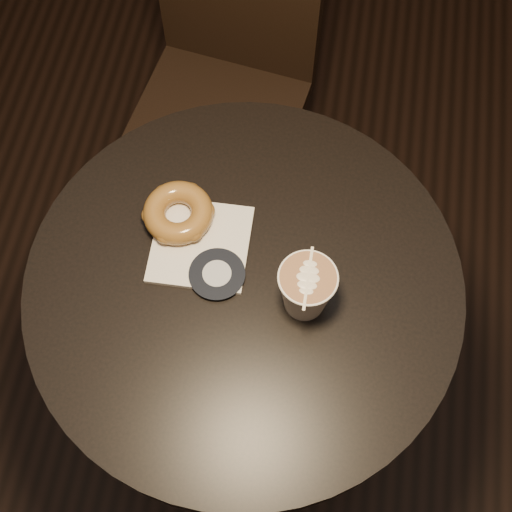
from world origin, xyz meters
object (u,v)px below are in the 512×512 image
(latte_cup, at_px, (306,290))
(chair, at_px, (228,60))
(pastry_bag, at_px, (201,244))
(cafe_table, at_px, (245,324))
(doughnut, at_px, (178,213))

(latte_cup, bearing_deg, chair, 110.65)
(chair, height_order, pastry_bag, chair)
(cafe_table, xyz_separation_m, pastry_bag, (-0.08, 0.05, 0.20))
(cafe_table, relative_size, latte_cup, 7.56)
(chair, distance_m, latte_cup, 0.75)
(latte_cup, bearing_deg, doughnut, 153.19)
(cafe_table, bearing_deg, chair, 103.03)
(doughnut, height_order, latte_cup, latte_cup)
(cafe_table, distance_m, pastry_bag, 0.22)
(cafe_table, relative_size, doughnut, 6.54)
(pastry_bag, distance_m, doughnut, 0.06)
(pastry_bag, xyz_separation_m, doughnut, (-0.04, 0.04, 0.02))
(chair, height_order, doughnut, chair)
(doughnut, bearing_deg, cafe_table, -36.62)
(chair, relative_size, pastry_bag, 6.03)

